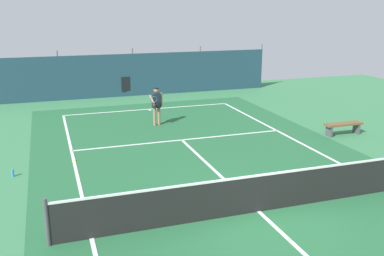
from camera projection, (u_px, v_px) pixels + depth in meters
name	position (u px, v px, depth m)	size (l,w,h in m)	color
ground_plane	(258.00, 212.00, 10.94)	(36.00, 36.00, 0.00)	#387A4C
court_surface	(259.00, 212.00, 10.94)	(11.02, 26.60, 0.01)	#236038
tennis_net	(259.00, 193.00, 10.81)	(10.12, 0.10, 1.10)	black
back_fence	(132.00, 83.00, 25.40)	(16.30, 0.98, 2.70)	#1E3D4C
tennis_player	(156.00, 103.00, 18.65)	(0.65, 0.79, 1.64)	#9E7051
tennis_ball_near_player	(75.00, 160.00, 14.50)	(0.07, 0.07, 0.07)	#CCDB33
parked_car	(126.00, 76.00, 26.80)	(2.41, 4.39, 1.68)	black
courtside_bench	(343.00, 126.00, 17.38)	(1.60, 0.40, 0.49)	brown
water_bottle	(13.00, 173.00, 13.17)	(0.08, 0.08, 0.24)	#338CD8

